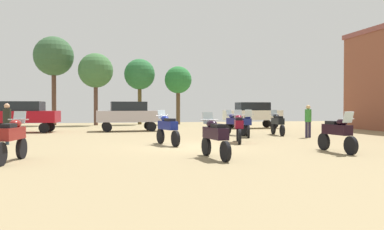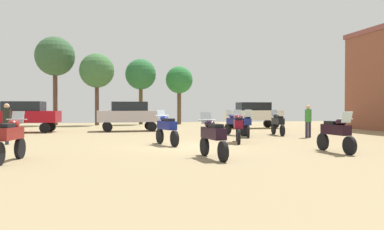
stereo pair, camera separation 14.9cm
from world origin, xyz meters
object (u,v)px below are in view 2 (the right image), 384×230
at_px(motorcycle_6, 336,132).
at_px(motorcycle_7, 167,128).
at_px(person_2, 7,120).
at_px(tree_1, 97,71).
at_px(motorcycle_2, 10,137).
at_px(car_4, 129,114).
at_px(tree_3, 55,57).
at_px(motorcycle_5, 213,136).
at_px(motorcycle_3, 278,123).
at_px(tree_5, 141,75).
at_px(person_1, 308,119).
at_px(motorcycle_4, 248,124).
at_px(car_3, 253,113).
at_px(motorcycle_8, 238,126).
at_px(tree_2, 179,81).
at_px(car_2, 24,114).
at_px(motorcycle_1, 235,123).

distance_m(motorcycle_6, motorcycle_7, 6.84).
relative_size(person_2, tree_1, 0.28).
bearing_deg(tree_1, motorcycle_2, -94.30).
bearing_deg(car_4, tree_3, 28.76).
xyz_separation_m(motorcycle_5, tree_3, (-7.98, 25.38, 5.47)).
height_order(motorcycle_3, tree_5, tree_5).
height_order(person_1, tree_5, tree_5).
relative_size(motorcycle_4, car_3, 0.49).
bearing_deg(motorcycle_5, tree_5, 84.41).
bearing_deg(person_2, tree_5, 149.83).
height_order(motorcycle_8, tree_2, tree_2).
xyz_separation_m(car_3, person_1, (-0.55, -9.53, -0.15)).
height_order(motorcycle_5, car_4, car_4).
distance_m(motorcycle_6, person_2, 13.55).
bearing_deg(person_2, motorcycle_4, 90.21).
height_order(car_3, tree_1, tree_1).
bearing_deg(tree_3, car_4, -59.50).
height_order(motorcycle_5, tree_2, tree_2).
bearing_deg(motorcycle_3, motorcycle_8, -125.99).
xyz_separation_m(motorcycle_2, car_4, (4.20, 14.52, 0.43)).
bearing_deg(motorcycle_2, person_2, 113.31).
relative_size(car_3, tree_2, 0.78).
height_order(motorcycle_8, person_1, person_1).
xyz_separation_m(motorcycle_4, tree_3, (-12.18, 17.08, 5.45)).
height_order(car_4, tree_1, tree_1).
bearing_deg(tree_5, motorcycle_5, -89.44).
height_order(car_2, tree_2, tree_2).
bearing_deg(motorcycle_5, motorcycle_1, 61.78).
bearing_deg(car_2, motorcycle_7, -137.13).
distance_m(motorcycle_2, car_2, 14.75).
xyz_separation_m(motorcycle_6, person_2, (-12.28, 5.73, 0.32)).
bearing_deg(motorcycle_5, motorcycle_8, 57.16).
distance_m(tree_3, tree_5, 7.87).
height_order(motorcycle_6, motorcycle_8, motorcycle_8).
relative_size(motorcycle_7, person_2, 1.25).
relative_size(motorcycle_1, tree_5, 0.35).
xyz_separation_m(motorcycle_1, tree_3, (-11.95, 15.58, 5.46)).
relative_size(motorcycle_3, motorcycle_5, 1.02).
relative_size(motorcycle_3, tree_2, 0.41).
xyz_separation_m(motorcycle_8, car_4, (-4.44, 9.89, 0.43)).
height_order(car_2, tree_1, tree_1).
bearing_deg(motorcycle_1, tree_2, 76.36).
xyz_separation_m(motorcycle_8, tree_2, (0.76, 19.59, 3.42)).
bearing_deg(motorcycle_8, tree_3, 133.80).
height_order(motorcycle_8, tree_3, tree_3).
xyz_separation_m(motorcycle_2, motorcycle_8, (8.64, 4.63, 0.00)).
bearing_deg(tree_5, tree_2, -10.56).
xyz_separation_m(motorcycle_3, car_2, (-14.98, 5.71, 0.45)).
bearing_deg(motorcycle_1, motorcycle_3, -27.54).
xyz_separation_m(motorcycle_8, tree_5, (-2.82, 20.26, 3.96)).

